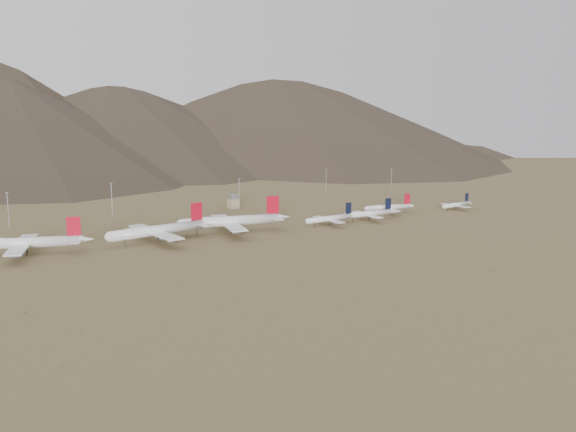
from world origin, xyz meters
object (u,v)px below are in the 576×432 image
widebody_centre (158,230)px  narrowbody_a (331,218)px  widebody_east (231,221)px  widebody_west (25,243)px  narrowbody_b (369,214)px  control_tower (233,202)px

widebody_centre → narrowbody_a: widebody_centre is taller
widebody_east → widebody_centre: bearing=-166.1°
widebody_west → widebody_centre: widebody_centre is taller
narrowbody_a → narrowbody_b: 36.00m
widebody_centre → widebody_east: widebody_east is taller
widebody_centre → control_tower: (94.76, 95.27, -2.46)m
widebody_east → control_tower: 100.17m
widebody_east → narrowbody_a: bearing=1.8°
widebody_west → control_tower: bearing=44.5°
widebody_centre → widebody_east: size_ratio=0.95×
widebody_east → narrowbody_a: 75.44m
narrowbody_b → narrowbody_a: bearing=-174.5°
widebody_centre → control_tower: size_ratio=6.28×
widebody_centre → widebody_east: (52.58, 4.46, 0.43)m
widebody_west → control_tower: 196.37m
narrowbody_a → control_tower: bearing=103.9°
narrowbody_a → control_tower: 105.48m
widebody_centre → narrowbody_b: (163.28, -3.00, -2.73)m
narrowbody_a → widebody_east: bearing=168.6°
widebody_east → narrowbody_a: size_ratio=1.75×
widebody_west → narrowbody_a: size_ratio=1.57×
widebody_centre → control_tower: widebody_centre is taller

